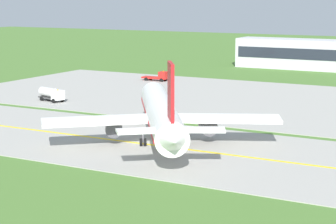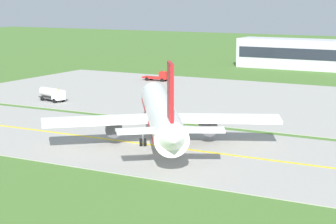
% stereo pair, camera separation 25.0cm
% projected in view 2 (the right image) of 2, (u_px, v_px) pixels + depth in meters
% --- Properties ---
extents(ground_plane, '(500.00, 500.00, 0.00)m').
position_uv_depth(ground_plane, '(140.00, 144.00, 86.89)').
color(ground_plane, '#47702D').
extents(taxiway_strip, '(240.00, 28.00, 0.10)m').
position_uv_depth(taxiway_strip, '(140.00, 144.00, 86.88)').
color(taxiway_strip, '#9E9B93').
rests_on(taxiway_strip, ground).
extents(apron_pad, '(140.00, 52.00, 0.10)m').
position_uv_depth(apron_pad, '(301.00, 104.00, 118.43)').
color(apron_pad, '#9E9B93').
rests_on(apron_pad, ground).
extents(taxiway_centreline, '(220.00, 0.60, 0.01)m').
position_uv_depth(taxiway_centreline, '(140.00, 143.00, 86.87)').
color(taxiway_centreline, yellow).
rests_on(taxiway_centreline, taxiway_strip).
extents(airplane_lead, '(29.23, 34.98, 12.70)m').
position_uv_depth(airplane_lead, '(161.00, 114.00, 86.47)').
color(airplane_lead, white).
rests_on(airplane_lead, ground).
extents(service_truck_baggage, '(6.33, 3.63, 2.65)m').
position_uv_depth(service_truck_baggage, '(52.00, 94.00, 121.50)').
color(service_truck_baggage, silver).
rests_on(service_truck_baggage, ground).
extents(service_truck_catering, '(6.41, 2.40, 2.59)m').
position_uv_depth(service_truck_catering, '(160.00, 76.00, 150.41)').
color(service_truck_catering, red).
rests_on(service_truck_catering, ground).
extents(terminal_building, '(46.83, 9.20, 9.41)m').
position_uv_depth(terminal_building, '(322.00, 55.00, 173.14)').
color(terminal_building, '#B2B2B7').
rests_on(terminal_building, ground).
extents(traffic_cone_near_edge, '(0.44, 0.44, 0.60)m').
position_uv_depth(traffic_cone_near_edge, '(156.00, 122.00, 100.15)').
color(traffic_cone_near_edge, orange).
rests_on(traffic_cone_near_edge, ground).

